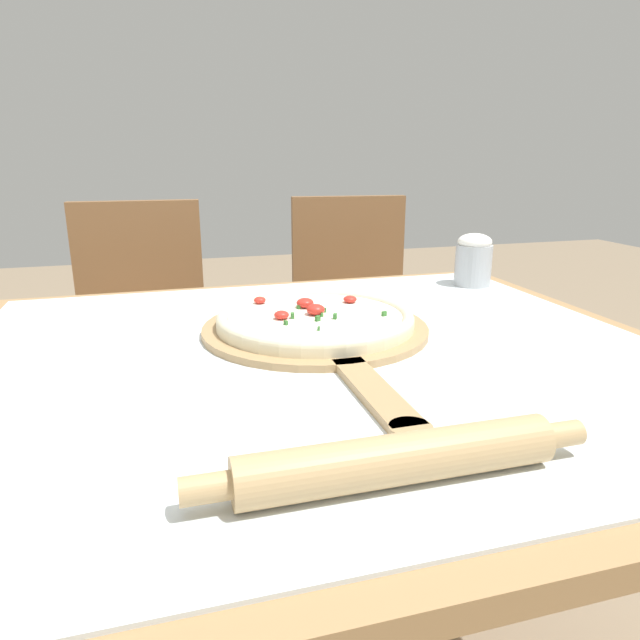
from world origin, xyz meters
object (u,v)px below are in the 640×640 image
object	(u,v)px
pizza	(315,318)
chair_right	(353,314)
pizza_peel	(319,332)
chair_left	(143,330)
flour_cup	(474,259)
rolling_pin	(398,459)

from	to	relation	value
pizza	chair_right	distance (m)	0.92
pizza_peel	chair_left	world-z (taller)	chair_left
pizza_peel	flour_cup	xyz separation A→B (m)	(0.45, 0.27, 0.06)
rolling_pin	chair_left	world-z (taller)	chair_left
rolling_pin	chair_left	xyz separation A→B (m)	(-0.27, 1.29, -0.24)
pizza_peel	rolling_pin	bearing A→B (deg)	-96.44
flour_cup	pizza_peel	bearing A→B (deg)	-148.94
chair_left	flour_cup	distance (m)	0.99
pizza	chair_left	distance (m)	0.90
chair_left	flour_cup	world-z (taller)	chair_left
chair_left	flour_cup	size ratio (longest dim) A/B	7.40
chair_right	flour_cup	xyz separation A→B (m)	(0.10, -0.56, 0.28)
rolling_pin	chair_right	world-z (taller)	chair_right
pizza	chair_right	world-z (taller)	chair_right
pizza_peel	pizza	world-z (taller)	pizza
flour_cup	chair_right	bearing A→B (deg)	99.80
pizza_peel	chair_right	bearing A→B (deg)	66.94
chair_right	rolling_pin	bearing A→B (deg)	-101.40
chair_right	flour_cup	distance (m)	0.63
rolling_pin	chair_right	size ratio (longest dim) A/B	0.45
pizza_peel	chair_right	distance (m)	0.93
rolling_pin	chair_left	size ratio (longest dim) A/B	0.45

